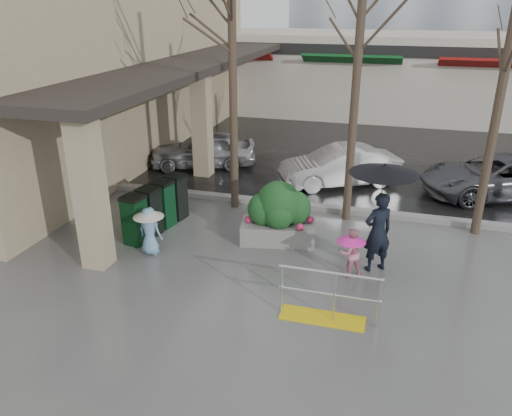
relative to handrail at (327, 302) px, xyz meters
The scene contains 20 objects.
ground 1.85m from the handrail, 138.58° to the left, with size 120.00×120.00×0.00m, color #51514F.
street_asphalt 23.24m from the handrail, 93.36° to the left, with size 120.00×36.00×0.01m, color black.
curb 5.38m from the handrail, 104.66° to the left, with size 120.00×0.30×0.15m, color gray.
near_building 14.32m from the handrail, 138.39° to the left, with size 6.00×18.00×8.00m, color tan.
canopy_slab 11.54m from the handrail, 123.81° to the left, with size 2.80×18.00×0.25m, color #2D2823.
pillar_front 5.48m from the handrail, behind, with size 0.55×0.55×3.50m, color tan.
pillar_back 9.02m from the handrail, 126.15° to the left, with size 0.55×0.55×3.50m, color tan.
storefront_row 19.25m from the handrail, 88.07° to the left, with size 34.00×6.74×4.00m.
handrail is the anchor object (origin of this frame).
tree_west 7.52m from the handrail, 124.99° to the left, with size 3.20×3.20×6.80m.
tree_midwest 6.83m from the handrail, 91.91° to the left, with size 3.20×3.20×7.00m.
tree_mideast 7.28m from the handrail, 56.81° to the left, with size 3.20×3.20×6.50m.
woman 2.57m from the handrail, 70.75° to the left, with size 1.46×1.46×2.47m.
child_pink 1.79m from the handrail, 82.03° to the left, with size 0.67×0.63×1.10m.
child_blue 4.62m from the handrail, 161.03° to the left, with size 0.72×0.72×1.17m.
planter 3.40m from the handrail, 118.75° to the left, with size 1.93×1.20×1.57m.
news_boxes 5.54m from the handrail, 150.29° to the left, with size 0.90×2.28×1.24m.
car_a 9.81m from the handrail, 124.94° to the left, with size 1.49×3.70×1.26m, color #A7A8AC.
car_b 7.48m from the handrail, 95.37° to the left, with size 1.33×3.82×1.26m, color silver.
car_c 8.76m from the handrail, 62.56° to the left, with size 2.09×4.53×1.26m, color #525359.
Camera 1 is at (2.25, -9.11, 5.57)m, focal length 35.00 mm.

